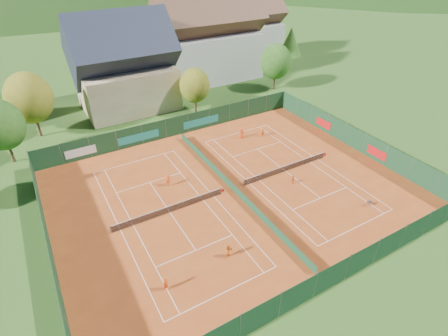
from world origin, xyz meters
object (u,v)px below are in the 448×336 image
(hotel_block_a, at_px, (208,42))
(chalet, at_px, (124,69))
(player_right_far_b, at_px, (263,133))
(player_right_far_a, at_px, (242,133))
(player_left_far, at_px, (168,180))
(player_left_mid, at_px, (229,251))
(ball_hopper, at_px, (370,202))
(player_right_near, at_px, (293,180))
(hotel_block_b, at_px, (245,30))
(player_left_near, at_px, (166,284))

(hotel_block_a, bearing_deg, chalet, -162.47)
(player_right_far_b, bearing_deg, player_right_far_a, -44.15)
(player_left_far, xyz_separation_m, player_right_far_b, (17.04, 4.44, -0.14))
(player_left_mid, bearing_deg, ball_hopper, -10.83)
(player_left_far, distance_m, player_right_near, 15.08)
(player_left_mid, bearing_deg, hotel_block_b, 49.89)
(player_right_near, bearing_deg, hotel_block_b, 31.99)
(hotel_block_b, height_order, player_right_far_a, hotel_block_b)
(hotel_block_b, height_order, player_right_far_b, hotel_block_b)
(hotel_block_a, distance_m, player_right_far_b, 28.22)
(player_right_far_a, bearing_deg, hotel_block_b, -112.25)
(ball_hopper, bearing_deg, player_left_far, 140.38)
(hotel_block_a, relative_size, ball_hopper, 27.00)
(player_right_near, xyz_separation_m, player_right_far_a, (0.81, 12.85, 0.16))
(chalet, distance_m, hotel_block_a, 19.94)
(player_left_far, bearing_deg, player_right_far_a, -172.13)
(ball_hopper, xyz_separation_m, player_right_far_a, (-3.86, 20.43, 0.23))
(hotel_block_a, height_order, player_left_near, hotel_block_a)
(hotel_block_a, bearing_deg, hotel_block_b, 29.74)
(chalet, height_order, player_left_far, chalet)
(chalet, height_order, player_right_far_a, chalet)
(hotel_block_b, relative_size, player_left_far, 11.36)
(player_left_near, bearing_deg, player_left_mid, -18.59)
(chalet, height_order, player_right_near, chalet)
(player_right_far_a, relative_size, player_right_far_b, 1.26)
(player_right_far_b, bearing_deg, ball_hopper, 69.58)
(ball_hopper, relative_size, player_right_far_b, 0.64)
(chalet, relative_size, player_left_near, 10.48)
(player_left_mid, distance_m, player_left_far, 13.38)
(hotel_block_a, height_order, player_right_far_a, hotel_block_a)
(hotel_block_a, relative_size, player_right_near, 17.33)
(chalet, distance_m, player_left_near, 40.65)
(chalet, distance_m, hotel_block_b, 35.85)
(hotel_block_a, height_order, player_right_far_b, hotel_block_a)
(player_left_far, bearing_deg, hotel_block_a, -139.26)
(hotel_block_b, xyz_separation_m, player_left_mid, (-35.64, -52.71, -5.86))
(hotel_block_b, bearing_deg, player_right_far_b, -118.81)
(ball_hopper, bearing_deg, player_right_near, 121.65)
(hotel_block_b, height_order, player_left_far, hotel_block_b)
(player_left_far, bearing_deg, player_left_mid, 78.66)
(hotel_block_b, bearing_deg, chalet, -157.01)
(player_left_near, bearing_deg, hotel_block_b, 28.97)
(player_left_mid, height_order, player_left_far, player_left_mid)
(player_left_far, relative_size, player_right_far_a, 0.97)
(hotel_block_b, relative_size, player_right_far_a, 11.07)
(chalet, distance_m, player_right_far_a, 23.24)
(player_right_far_b, bearing_deg, player_left_mid, 24.31)
(hotel_block_a, relative_size, player_right_far_b, 17.41)
(chalet, xyz_separation_m, player_left_mid, (-2.64, -38.71, -5.86))
(player_right_far_b, bearing_deg, hotel_block_a, -123.90)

